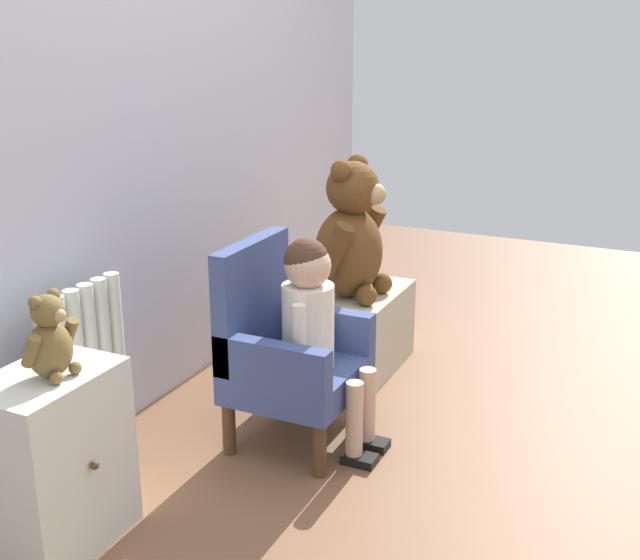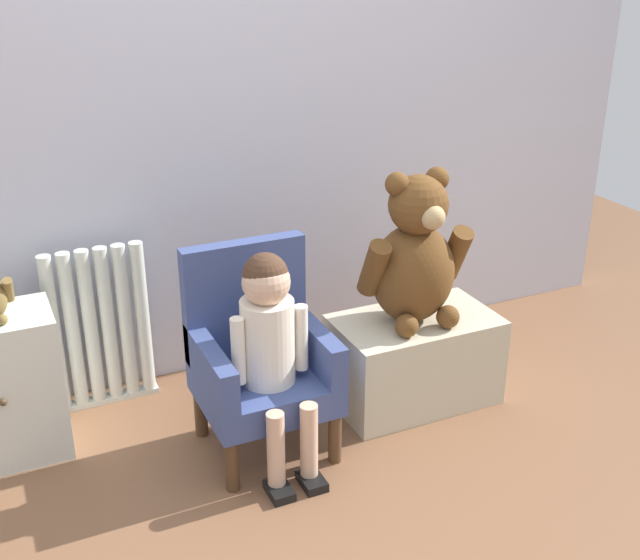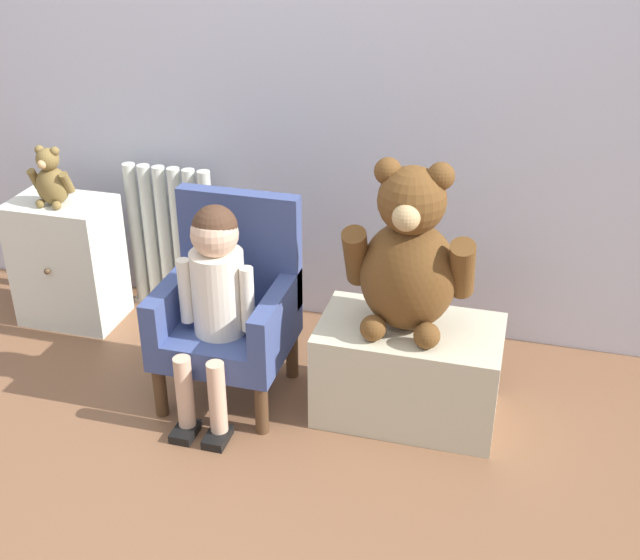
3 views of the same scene
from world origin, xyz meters
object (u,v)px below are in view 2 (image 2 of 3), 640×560
object	(u,v)px
child_figure	(270,333)
small_dresser	(0,387)
large_teddy_bear	(415,257)
radiator	(100,329)
low_bench	(414,359)
child_armchair	(259,357)

from	to	relation	value
child_figure	small_dresser	bearing A→B (deg)	153.52
large_teddy_bear	radiator	bearing A→B (deg)	155.71
radiator	child_figure	size ratio (longest dim) A/B	0.84
low_bench	large_teddy_bear	xyz separation A→B (m)	(-0.02, -0.00, 0.41)
child_figure	low_bench	size ratio (longest dim) A/B	1.23
small_dresser	large_teddy_bear	size ratio (longest dim) A/B	0.91
small_dresser	low_bench	size ratio (longest dim) A/B	0.86
child_armchair	low_bench	xyz separation A→B (m)	(0.60, 0.01, -0.16)
small_dresser	child_figure	distance (m)	0.90
low_bench	large_teddy_bear	distance (m)	0.41
child_armchair	large_teddy_bear	xyz separation A→B (m)	(0.59, 0.01, 0.25)
child_armchair	low_bench	size ratio (longest dim) A/B	1.18
child_armchair	low_bench	bearing A→B (deg)	1.29
child_armchair	large_teddy_bear	distance (m)	0.64
low_bench	small_dresser	bearing A→B (deg)	169.17
child_figure	large_teddy_bear	size ratio (longest dim) A/B	1.30
child_figure	child_armchair	bearing A→B (deg)	90.00
small_dresser	child_figure	world-z (taller)	child_figure
large_teddy_bear	child_figure	bearing A→B (deg)	-168.02
child_armchair	small_dresser	bearing A→B (deg)	160.42
radiator	low_bench	bearing A→B (deg)	-23.86
low_bench	child_armchair	bearing A→B (deg)	-178.71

